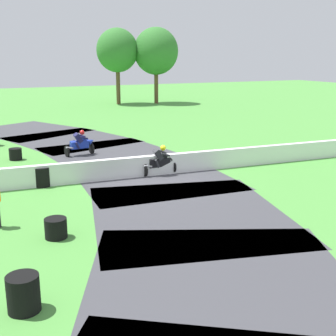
{
  "coord_description": "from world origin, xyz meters",
  "views": [
    {
      "loc": [
        -7.46,
        -17.93,
        5.23
      ],
      "look_at": [
        -0.26,
        -2.35,
        0.9
      ],
      "focal_mm": 47.9,
      "sensor_mm": 36.0,
      "label": 1
    }
  ],
  "objects_px": {
    "motorcycle_chase_blue": "(81,143)",
    "tire_stack_mid_a": "(56,228)",
    "tire_stack_far": "(15,154)",
    "tire_stack_near": "(23,293)",
    "motorcycle_lead_black": "(161,160)",
    "tire_stack_mid_b": "(42,177)"
  },
  "relations": [
    {
      "from": "motorcycle_chase_blue",
      "to": "tire_stack_far",
      "type": "xyz_separation_m",
      "value": [
        -3.34,
        0.32,
        -0.36
      ]
    },
    {
      "from": "motorcycle_chase_blue",
      "to": "tire_stack_near",
      "type": "xyz_separation_m",
      "value": [
        -4.85,
        -14.44,
        -0.26
      ]
    },
    {
      "from": "motorcycle_lead_black",
      "to": "tire_stack_far",
      "type": "bearing_deg",
      "value": 133.78
    },
    {
      "from": "tire_stack_near",
      "to": "tire_stack_mid_b",
      "type": "bearing_deg",
      "value": 78.2
    },
    {
      "from": "tire_stack_near",
      "to": "tire_stack_far",
      "type": "relative_size",
      "value": 1.25
    },
    {
      "from": "tire_stack_mid_a",
      "to": "tire_stack_far",
      "type": "distance_m",
      "value": 11.12
    },
    {
      "from": "tire_stack_near",
      "to": "tire_stack_far",
      "type": "distance_m",
      "value": 14.84
    },
    {
      "from": "tire_stack_near",
      "to": "tire_stack_mid_a",
      "type": "bearing_deg",
      "value": 69.23
    },
    {
      "from": "motorcycle_chase_blue",
      "to": "tire_stack_near",
      "type": "distance_m",
      "value": 15.23
    },
    {
      "from": "tire_stack_mid_a",
      "to": "tire_stack_near",
      "type": "bearing_deg",
      "value": -110.77
    },
    {
      "from": "motorcycle_lead_black",
      "to": "motorcycle_chase_blue",
      "type": "bearing_deg",
      "value": 112.23
    },
    {
      "from": "motorcycle_chase_blue",
      "to": "tire_stack_far",
      "type": "bearing_deg",
      "value": 174.48
    },
    {
      "from": "motorcycle_chase_blue",
      "to": "tire_stack_far",
      "type": "distance_m",
      "value": 3.37
    },
    {
      "from": "motorcycle_lead_black",
      "to": "tire_stack_near",
      "type": "bearing_deg",
      "value": -128.48
    },
    {
      "from": "motorcycle_lead_black",
      "to": "tire_stack_mid_a",
      "type": "height_order",
      "value": "motorcycle_lead_black"
    },
    {
      "from": "motorcycle_lead_black",
      "to": "tire_stack_mid_b",
      "type": "bearing_deg",
      "value": 175.74
    },
    {
      "from": "motorcycle_chase_blue",
      "to": "tire_stack_mid_a",
      "type": "height_order",
      "value": "motorcycle_chase_blue"
    },
    {
      "from": "motorcycle_lead_black",
      "to": "tire_stack_far",
      "type": "height_order",
      "value": "motorcycle_lead_black"
    },
    {
      "from": "motorcycle_chase_blue",
      "to": "tire_stack_mid_b",
      "type": "distance_m",
      "value": 5.9
    },
    {
      "from": "motorcycle_lead_black",
      "to": "tire_stack_mid_b",
      "type": "xyz_separation_m",
      "value": [
        -5.15,
        0.38,
        -0.26
      ]
    },
    {
      "from": "tire_stack_mid_a",
      "to": "tire_stack_far",
      "type": "relative_size",
      "value": 1.02
    },
    {
      "from": "tire_stack_mid_b",
      "to": "motorcycle_lead_black",
      "type": "bearing_deg",
      "value": -4.26
    }
  ]
}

